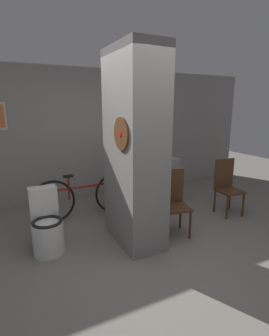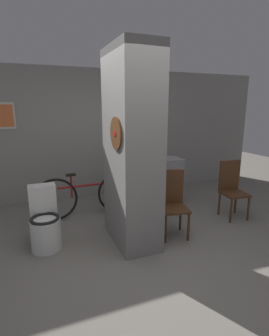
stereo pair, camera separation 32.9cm
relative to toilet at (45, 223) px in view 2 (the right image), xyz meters
The scene contains 9 objects.
ground_plane 1.38m from the toilet, 33.47° to the right, with size 14.00×14.00×0.00m, color slate.
wall_back 2.40m from the toilet, 59.40° to the left, with size 8.00×0.09×2.60m.
pillar_center 1.52m from the toilet, 12.43° to the right, with size 0.56×0.97×2.60m.
counter_shelf 2.04m from the toilet, 23.56° to the left, with size 1.35×0.44×0.91m.
toilet is the anchor object (origin of this frame).
chair_near_pillar 1.81m from the toilet, ahead, with size 0.46×0.46×0.97m.
chair_by_doorway 3.05m from the toilet, ahead, with size 0.43×0.43×0.97m.
bicycle 1.11m from the toilet, 47.14° to the left, with size 1.81×0.42×0.78m.
bottle_tall 2.15m from the toilet, 20.81° to the left, with size 0.09×0.09×0.28m.
Camera 2 is at (-1.20, -2.72, 1.88)m, focal length 28.00 mm.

